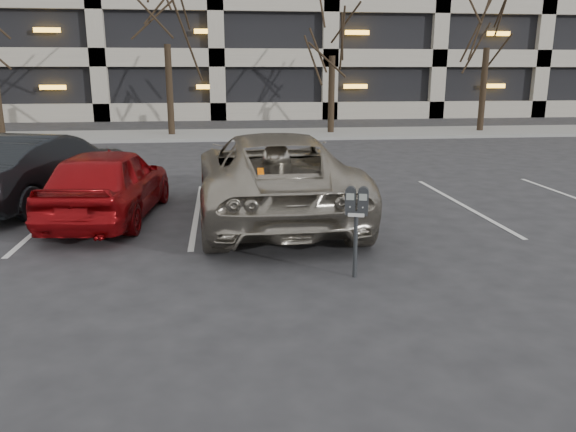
{
  "coord_description": "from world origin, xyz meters",
  "views": [
    {
      "loc": [
        -0.86,
        -8.84,
        2.77
      ],
      "look_at": [
        -0.0,
        -1.59,
        0.88
      ],
      "focal_mm": 35.0,
      "sensor_mm": 36.0,
      "label": 1
    }
  ],
  "objects_px": {
    "suv_silver": "(273,175)",
    "parking_meter": "(356,210)",
    "tree_c": "(333,5)",
    "car_red": "(108,183)",
    "car_dark": "(41,169)"
  },
  "relations": [
    {
      "from": "suv_silver",
      "to": "parking_meter",
      "type": "bearing_deg",
      "value": 101.67
    },
    {
      "from": "tree_c",
      "to": "suv_silver",
      "type": "distance_m",
      "value": 15.47
    },
    {
      "from": "car_red",
      "to": "car_dark",
      "type": "relative_size",
      "value": 0.91
    },
    {
      "from": "car_red",
      "to": "parking_meter",
      "type": "bearing_deg",
      "value": 143.48
    },
    {
      "from": "tree_c",
      "to": "car_red",
      "type": "bearing_deg",
      "value": -116.56
    },
    {
      "from": "parking_meter",
      "to": "suv_silver",
      "type": "height_order",
      "value": "suv_silver"
    },
    {
      "from": "tree_c",
      "to": "car_dark",
      "type": "bearing_deg",
      "value": -124.73
    },
    {
      "from": "suv_silver",
      "to": "car_dark",
      "type": "distance_m",
      "value": 5.08
    },
    {
      "from": "tree_c",
      "to": "car_dark",
      "type": "height_order",
      "value": "tree_c"
    },
    {
      "from": "tree_c",
      "to": "suv_silver",
      "type": "bearing_deg",
      "value": -105.32
    },
    {
      "from": "tree_c",
      "to": "car_red",
      "type": "height_order",
      "value": "tree_c"
    },
    {
      "from": "suv_silver",
      "to": "car_dark",
      "type": "bearing_deg",
      "value": -21.17
    },
    {
      "from": "car_red",
      "to": "car_dark",
      "type": "xyz_separation_m",
      "value": [
        -1.66,
        1.52,
        0.05
      ]
    },
    {
      "from": "tree_c",
      "to": "car_dark",
      "type": "xyz_separation_m",
      "value": [
        -8.69,
        -12.53,
        -4.72
      ]
    },
    {
      "from": "car_dark",
      "to": "car_red",
      "type": "bearing_deg",
      "value": 157.08
    }
  ]
}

